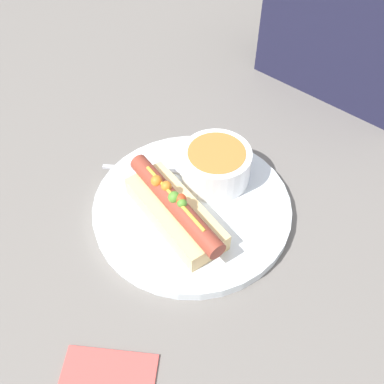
# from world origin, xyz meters

# --- Properties ---
(ground_plane) EXTENTS (4.00, 4.00, 0.00)m
(ground_plane) POSITION_xyz_m (0.00, 0.00, 0.00)
(ground_plane) COLOR slate
(dinner_plate) EXTENTS (0.29, 0.29, 0.02)m
(dinner_plate) POSITION_xyz_m (0.00, 0.00, 0.01)
(dinner_plate) COLOR white
(dinner_plate) RESTS_ON ground_plane
(hot_dog) EXTENTS (0.19, 0.10, 0.06)m
(hot_dog) POSITION_xyz_m (-0.00, -0.04, 0.04)
(hot_dog) COLOR #E5C17F
(hot_dog) RESTS_ON dinner_plate
(soup_bowl) EXTENTS (0.10, 0.10, 0.05)m
(soup_bowl) POSITION_xyz_m (-0.01, 0.06, 0.05)
(soup_bowl) COLOR white
(soup_bowl) RESTS_ON dinner_plate
(spoon) EXTENTS (0.15, 0.11, 0.01)m
(spoon) POSITION_xyz_m (-0.05, 0.03, 0.02)
(spoon) COLOR #B7B7BC
(spoon) RESTS_ON dinner_plate
(napkin) EXTENTS (0.12, 0.11, 0.01)m
(napkin) POSITION_xyz_m (0.08, -0.24, 0.00)
(napkin) COLOR #E04C47
(napkin) RESTS_ON ground_plane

